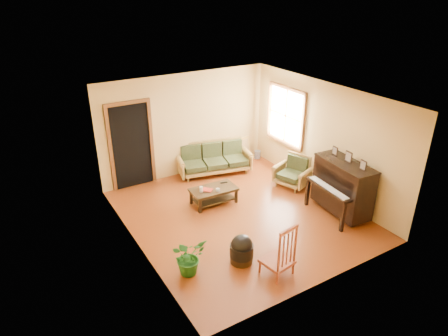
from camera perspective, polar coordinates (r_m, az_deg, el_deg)
floor at (r=8.67m, az=2.24°, el=-6.67°), size 5.00×5.00×0.00m
doorway at (r=9.67m, az=-13.08°, el=3.00°), size 1.08×0.16×2.05m
window at (r=10.21m, az=8.84°, el=7.38°), size 0.12×1.36×1.46m
sofa at (r=10.30m, az=-1.35°, el=1.32°), size 2.01×1.19×0.81m
coffee_table at (r=9.00m, az=-1.49°, el=-3.98°), size 1.05×0.60×0.37m
armchair at (r=9.79m, az=9.70°, el=-0.54°), size 0.94×0.96×0.76m
piano at (r=8.81m, az=16.57°, el=-2.78°), size 0.92×1.42×1.20m
footstool at (r=7.25m, az=2.53°, el=-11.93°), size 0.50×0.50×0.41m
red_chair at (r=6.88m, az=7.69°, el=-11.39°), size 0.55×0.59×1.01m
leaning_frame at (r=11.14m, az=2.71°, el=2.79°), size 0.51×0.18×0.66m
ceramic_crock at (r=11.33m, az=4.80°, el=1.92°), size 0.23×0.23×0.22m
potted_plant at (r=6.97m, az=-5.08°, el=-12.52°), size 0.70×0.64×0.65m
book at (r=8.76m, az=-2.63°, el=-3.41°), size 0.28×0.29×0.02m
candle at (r=8.76m, az=-3.27°, el=-3.05°), size 0.09×0.09×0.13m
glass_jar at (r=8.80m, az=-0.90°, el=-3.11°), size 0.10×0.10×0.06m
remote at (r=9.16m, az=-0.03°, el=-2.06°), size 0.17×0.08×0.02m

